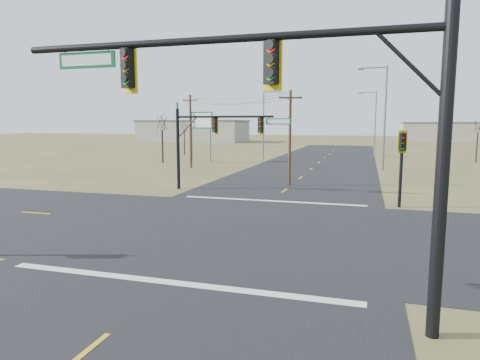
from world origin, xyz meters
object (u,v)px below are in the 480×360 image
Objects in this scene: mast_arm_far at (218,131)px; bare_tree_a at (162,122)px; highway_sign at (201,127)px; bare_tree_d at (478,126)px; bare_tree_b at (184,126)px; mast_arm_near at (289,100)px; streetlight_c at (265,121)px; utility_pole_near at (290,136)px; pedestal_signal_ne at (402,152)px; streetlight_a at (383,112)px; streetlight_b at (374,120)px; utility_pole_far at (191,130)px.

bare_tree_a is at bearing 144.72° from mast_arm_far.
highway_sign reaches higher than bare_tree_d.
bare_tree_d is at bearing -2.64° from bare_tree_b.
mast_arm_near reaches higher than bare_tree_d.
streetlight_c reaches higher than mast_arm_far.
streetlight_c is 1.44× the size of bare_tree_a.
streetlight_c reaches higher than utility_pole_near.
pedestal_signal_ne is 0.42× the size of streetlight_a.
bare_tree_d is at bearing 69.92° from mast_arm_far.
mast_arm_near is at bearing -98.47° from streetlight_a.
highway_sign is (-18.92, 41.58, -1.06)m from mast_arm_near.
streetlight_b is at bearing 46.53° from highway_sign.
streetlight_b is at bearing 72.46° from pedestal_signal_ne.
bare_tree_d is at bearing 52.12° from pedestal_signal_ne.
highway_sign reaches higher than mast_arm_far.
bare_tree_a reaches higher than pedestal_signal_ne.
mast_arm_near is 45.70m from highway_sign.
mast_arm_near is 21.40m from mast_arm_far.
utility_pole_near is at bearing 123.07° from mast_arm_near.
utility_pole_far is 0.74× the size of streetlight_a.
pedestal_signal_ne is 21.70m from streetlight_a.
streetlight_b is at bearing 149.32° from bare_tree_d.
streetlight_a is 1.16× the size of streetlight_c.
mast_arm_far is at bearing -60.11° from utility_pole_far.
highway_sign is 0.66× the size of streetlight_b.
bare_tree_b is (-29.24, 13.95, -1.65)m from streetlight_a.
highway_sign is 12.46m from bare_tree_b.
highway_sign is 35.21m from bare_tree_d.
mast_arm_near is 49.67m from streetlight_c.
streetlight_b reaches higher than streetlight_c.
highway_sign is at bearing -56.06° from bare_tree_b.
mast_arm_near is 57.52m from streetlight_b.
mast_arm_near is 24.10m from utility_pole_near.
bare_tree_b is at bearing 127.65° from utility_pole_near.
highway_sign is at bearing 102.81° from utility_pole_far.
highway_sign is 5.06m from bare_tree_a.
utility_pole_far is 1.23× the size of bare_tree_a.
utility_pole_near reaches higher than bare_tree_b.
bare_tree_b is (-8.61, 17.62, 0.27)m from utility_pole_far.
mast_arm_far is at bearing 137.43° from mast_arm_near.
streetlight_b reaches higher than bare_tree_b.
utility_pole_near is 25.77m from streetlight_c.
utility_pole_near is at bearing -126.34° from bare_tree_d.
streetlight_a is at bearing -1.70° from bare_tree_a.
bare_tree_d reaches higher than pedestal_signal_ne.
utility_pole_far is 1.26× the size of highway_sign.
pedestal_signal_ne is at bearing -37.48° from highway_sign.
bare_tree_a is at bearing 174.90° from streetlight_a.
bare_tree_b is at bearing 134.22° from highway_sign.
bare_tree_d is (12.53, -7.44, -0.81)m from streetlight_b.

